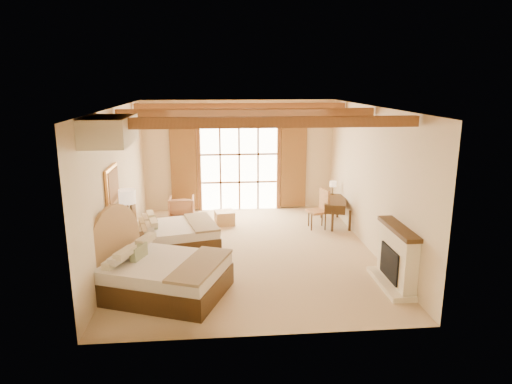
{
  "coord_description": "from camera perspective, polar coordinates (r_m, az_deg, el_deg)",
  "views": [
    {
      "loc": [
        -0.7,
        -9.62,
        3.76
      ],
      "look_at": [
        0.2,
        0.2,
        1.32
      ],
      "focal_mm": 32.0,
      "sensor_mm": 36.0,
      "label": 1
    }
  ],
  "objects": [
    {
      "name": "bed_far",
      "position": [
        10.55,
        -10.93,
        -5.1
      ],
      "size": [
        2.16,
        1.8,
        1.22
      ],
      "rotation": [
        0.0,
        0.0,
        0.24
      ],
      "color": "#402A14",
      "rests_on": "floor"
    },
    {
      "name": "desk_chair",
      "position": [
        11.91,
        7.76,
        -3.03
      ],
      "size": [
        0.57,
        0.56,
        1.02
      ],
      "rotation": [
        0.0,
        0.0,
        0.3
      ],
      "color": "#B36A45",
      "rests_on": "floor"
    },
    {
      "name": "desk",
      "position": [
        12.3,
        9.88,
        -2.34
      ],
      "size": [
        0.88,
        1.36,
        0.68
      ],
      "rotation": [
        0.0,
        0.0,
        -0.29
      ],
      "color": "#402A14",
      "rests_on": "floor"
    },
    {
      "name": "desk_lamp",
      "position": [
        12.68,
        9.6,
        0.94
      ],
      "size": [
        0.18,
        0.18,
        0.37
      ],
      "color": "#362A15",
      "rests_on": "desk"
    },
    {
      "name": "ceiling_beams",
      "position": [
        9.67,
        -1.07,
        9.87
      ],
      "size": [
        5.39,
        4.6,
        0.18
      ],
      "primitive_type": null,
      "color": "brown",
      "rests_on": "ceiling"
    },
    {
      "name": "floor",
      "position": [
        10.35,
        -0.99,
        -7.4
      ],
      "size": [
        7.0,
        7.0,
        0.0
      ],
      "primitive_type": "plane",
      "color": "tan",
      "rests_on": "ground"
    },
    {
      "name": "french_doors",
      "position": [
        13.32,
        -2.11,
        3.03
      ],
      "size": [
        3.95,
        0.08,
        2.6
      ],
      "color": "white",
      "rests_on": "ground"
    },
    {
      "name": "wall_right",
      "position": [
        10.44,
        14.2,
        1.54
      ],
      "size": [
        0.0,
        7.0,
        7.0
      ],
      "primitive_type": "plane",
      "rotation": [
        1.57,
        0.0,
        -1.57
      ],
      "color": "beige",
      "rests_on": "ground"
    },
    {
      "name": "armchair",
      "position": [
        12.74,
        -9.29,
        -1.96
      ],
      "size": [
        0.68,
        0.7,
        0.63
      ],
      "primitive_type": "imported",
      "rotation": [
        0.0,
        0.0,
        -3.13
      ],
      "color": "#A46D4C",
      "rests_on": "floor"
    },
    {
      "name": "canopy_valance",
      "position": [
        7.85,
        -17.85,
        7.33
      ],
      "size": [
        0.7,
        1.4,
        0.45
      ],
      "primitive_type": "cube",
      "color": "beige",
      "rests_on": "ceiling"
    },
    {
      "name": "fireplace",
      "position": [
        8.91,
        17.07,
        -8.11
      ],
      "size": [
        0.46,
        1.4,
        1.16
      ],
      "color": "beige",
      "rests_on": "ground"
    },
    {
      "name": "wall_back",
      "position": [
        13.31,
        -2.14,
        4.55
      ],
      "size": [
        5.5,
        0.0,
        5.5
      ],
      "primitive_type": "plane",
      "rotation": [
        1.57,
        0.0,
        0.0
      ],
      "color": "beige",
      "rests_on": "ground"
    },
    {
      "name": "ceiling",
      "position": [
        9.66,
        -1.07,
        10.58
      ],
      "size": [
        7.0,
        7.0,
        0.0
      ],
      "primitive_type": "plane",
      "rotation": [
        3.14,
        0.0,
        0.0
      ],
      "color": "#B0783D",
      "rests_on": "ground"
    },
    {
      "name": "wall_left",
      "position": [
        10.07,
        -16.84,
        0.91
      ],
      "size": [
        0.0,
        7.0,
        7.0
      ],
      "primitive_type": "plane",
      "rotation": [
        1.57,
        0.0,
        1.57
      ],
      "color": "beige",
      "rests_on": "ground"
    },
    {
      "name": "ottoman",
      "position": [
        12.21,
        -3.95,
        -3.2
      ],
      "size": [
        0.56,
        0.56,
        0.36
      ],
      "primitive_type": "cube",
      "rotation": [
        0.0,
        0.0,
        0.15
      ],
      "color": "tan",
      "rests_on": "floor"
    },
    {
      "name": "bed_near",
      "position": [
        8.43,
        -12.49,
        -9.81
      ],
      "size": [
        2.63,
        2.23,
        1.38
      ],
      "rotation": [
        0.0,
        0.0,
        -0.37
      ],
      "color": "#402A14",
      "rests_on": "floor"
    },
    {
      "name": "nightstand",
      "position": [
        9.73,
        -15.18,
        -7.25
      ],
      "size": [
        0.67,
        0.67,
        0.66
      ],
      "primitive_type": "cube",
      "rotation": [
        0.0,
        0.0,
        0.27
      ],
      "color": "#402A14",
      "rests_on": "floor"
    },
    {
      "name": "floor_lamp",
      "position": [
        9.67,
        -15.78,
        -1.11
      ],
      "size": [
        0.33,
        0.33,
        1.58
      ],
      "color": "#362A15",
      "rests_on": "floor"
    },
    {
      "name": "painting",
      "position": [
        9.31,
        -17.51,
        0.79
      ],
      "size": [
        0.06,
        0.95,
        0.75
      ],
      "color": "#EBA453",
      "rests_on": "wall_left"
    }
  ]
}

